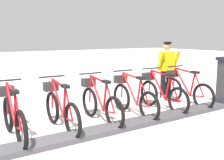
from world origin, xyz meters
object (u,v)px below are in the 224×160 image
Objects in this scene: bike_docked_0 at (185,89)px; bike_docked_2 at (132,97)px; bike_docked_1 at (161,93)px; bike_docked_3 at (99,102)px; bike_docked_4 at (60,108)px; worker_near_rack at (166,68)px; bike_docked_5 at (13,115)px.

bike_docked_0 is 1.00× the size of bike_docked_2.
bike_docked_1 is 1.00× the size of bike_docked_3.
bike_docked_0 is at bearing -90.00° from bike_docked_4.
bike_docked_3 is at bearing 90.00° from bike_docked_0.
bike_docked_1 is 1.40m from worker_near_rack.
bike_docked_2 is 1.77m from bike_docked_4.
bike_docked_5 is (0.00, 4.41, 0.00)m from bike_docked_0.
worker_near_rack is at bearing -65.77° from bike_docked_2.
bike_docked_5 is (0.00, 1.77, 0.00)m from bike_docked_3.
bike_docked_1 is at bearing -90.00° from bike_docked_3.
bike_docked_4 is (0.00, 0.88, 0.00)m from bike_docked_3.
bike_docked_1 is (0.00, 0.88, 0.00)m from bike_docked_0.
bike_docked_5 is (0.00, 0.88, 0.00)m from bike_docked_4.
bike_docked_1 is 1.77m from bike_docked_3.
bike_docked_0 and bike_docked_2 have the same top height.
bike_docked_1 is 0.88m from bike_docked_2.
bike_docked_1 is at bearing 130.18° from worker_near_rack.
bike_docked_4 is (0.00, 3.53, 0.00)m from bike_docked_0.
bike_docked_2 is at bearing 114.23° from worker_near_rack.
worker_near_rack is at bearing -76.90° from bike_docked_4.
bike_docked_2 and bike_docked_4 have the same top height.
bike_docked_3 is 2.94m from worker_near_rack.
bike_docked_5 is at bearing 90.00° from bike_docked_0.
bike_docked_3 is at bearing -90.00° from bike_docked_5.
bike_docked_3 is at bearing -90.00° from bike_docked_4.
bike_docked_1 and bike_docked_4 have the same top height.
bike_docked_4 is (0.00, 1.77, 0.00)m from bike_docked_2.
bike_docked_4 is 0.88m from bike_docked_5.
bike_docked_1 is 1.00× the size of bike_docked_2.
bike_docked_2 is at bearing 90.00° from bike_docked_1.
worker_near_rack is at bearing -8.32° from bike_docked_0.
bike_docked_3 is (0.00, 0.88, 0.00)m from bike_docked_2.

